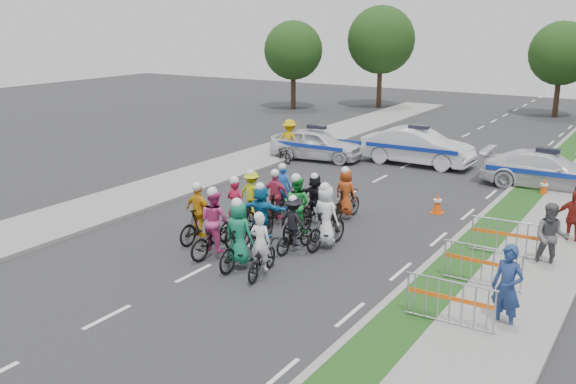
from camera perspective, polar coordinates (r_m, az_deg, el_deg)
The scene contains 35 objects.
ground at distance 17.21m, azimuth -8.39°, elevation -7.17°, with size 90.00×90.00×0.00m, color #28282B.
curb_right at distance 18.99m, azimuth 13.70°, elevation -5.07°, with size 0.20×60.00×0.12m, color gray.
grass_strip at distance 18.81m, azimuth 15.72°, elevation -5.43°, with size 1.20×60.00×0.11m, color #1D4516.
sidewalk_right at distance 18.44m, azimuth 21.11°, elevation -6.30°, with size 2.40×60.00×0.13m, color gray.
sidewalk_left at distance 24.86m, azimuth -12.49°, elevation -0.12°, with size 3.00×60.00×0.13m, color gray.
rider_0 at distance 16.70m, azimuth -2.39°, elevation -5.56°, with size 0.92×1.81×1.76m.
rider_1 at distance 17.17m, azimuth -4.34°, elevation -4.36°, with size 0.84×1.89×1.98m.
rider_2 at distance 18.13m, azimuth -6.48°, elevation -3.40°, with size 0.91×2.05×2.02m.
rider_3 at distance 19.25m, azimuth -7.85°, elevation -2.40°, with size 0.96×1.81×1.88m.
rider_4 at distance 18.38m, azimuth 0.56°, elevation -3.30°, with size 0.99×1.71×1.69m.
rider_5 at distance 19.06m, azimuth -2.35°, elevation -2.24°, with size 1.55×1.84×1.87m.
rider_6 at distance 19.62m, azimuth -4.57°, elevation -2.21°, with size 0.72×1.92×1.94m.
rider_7 at distance 18.63m, azimuth 3.38°, elevation -2.73°, with size 0.90×1.95×1.99m.
rider_8 at distance 19.51m, azimuth 0.82°, elevation -1.94°, with size 0.90×2.04×2.02m.
rider_9 at distance 20.73m, azimuth -1.04°, elevation -0.98°, with size 0.97×1.81×1.86m.
rider_10 at distance 21.27m, azimuth -3.19°, elevation -0.69°, with size 0.96×1.70×1.72m.
rider_11 at distance 20.88m, azimuth 2.44°, elevation -0.85°, with size 1.40×1.67×1.70m.
rider_12 at distance 21.83m, azimuth -0.39°, elevation -0.46°, with size 0.90×1.84×1.80m.
rider_13 at distance 21.34m, azimuth 5.14°, elevation -0.59°, with size 0.80×1.76×1.81m.
police_car_0 at distance 30.26m, azimuth 2.54°, elevation 4.27°, with size 1.74×4.33×1.47m, color silver.
police_car_1 at distance 29.75m, azimuth 11.47°, elevation 3.96°, with size 1.75×5.02×1.65m, color silver.
police_car_2 at distance 27.10m, azimuth 21.98°, elevation 1.80°, with size 2.01×4.94×1.43m, color silver.
spectator_0 at distance 14.57m, azimuth 18.90°, elevation -8.06°, with size 0.70×0.46×1.92m, color navy.
spectator_1 at distance 18.32m, azimuth 22.33°, elevation -3.72°, with size 0.89×0.70×1.84m, color #545458.
spectator_2 at distance 20.56m, azimuth 24.01°, elevation -2.13°, with size 0.98×0.41×1.68m, color maroon.
marshal_hiviz at distance 30.22m, azimuth 0.14°, elevation 4.68°, with size 1.22×0.70×1.90m, color gold.
barrier_0 at distance 14.40m, azimuth 14.18°, elevation -9.70°, with size 2.00×0.50×1.12m, color #A5A8AD, non-canonical shape.
barrier_1 at distance 16.61m, azimuth 16.85°, elevation -6.46°, with size 2.00×0.50×1.12m, color #A5A8AD, non-canonical shape.
barrier_2 at distance 18.85m, azimuth 18.84°, elevation -4.01°, with size 2.00×0.50×1.12m, color #A5A8AD, non-canonical shape.
cone_0 at distance 22.58m, azimuth 13.15°, elevation -1.01°, with size 0.40×0.40×0.70m.
cone_1 at distance 25.89m, azimuth 21.80°, elevation 0.37°, with size 0.40×0.40×0.70m.
parked_bike at distance 29.74m, azimuth -0.42°, elevation 3.43°, with size 0.53×1.53×0.80m, color black.
tree_0 at distance 46.95m, azimuth 0.48°, elevation 12.47°, with size 4.20×4.20×6.30m.
tree_3 at distance 48.15m, azimuth 8.27°, elevation 13.23°, with size 4.90×4.90×7.35m.
tree_4 at distance 46.69m, azimuth 23.13°, elevation 11.26°, with size 4.20×4.20×6.30m.
Camera 1 is at (10.41, -12.04, 6.54)m, focal length 40.00 mm.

